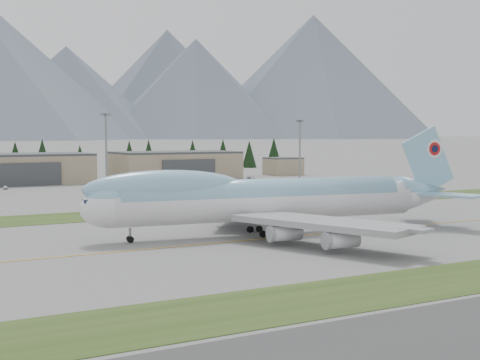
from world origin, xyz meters
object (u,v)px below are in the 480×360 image
service_vehicle_a (5,189)px  service_vehicle_b (105,189)px  boeing_747_freighter (265,199)px  service_vehicle_c (251,180)px  hangar_center (21,169)px  hangar_right (175,165)px

service_vehicle_a → service_vehicle_b: 32.22m
boeing_747_freighter → service_vehicle_c: size_ratio=15.79×
boeing_747_freighter → hangar_center: (-13.94, 145.61, -1.01)m
hangar_center → service_vehicle_a: (-9.25, -22.27, -5.39)m
hangar_center → service_vehicle_c: (81.69, -23.31, -5.39)m
service_vehicle_a → boeing_747_freighter: bearing=-73.3°
hangar_right → service_vehicle_c: 32.29m
service_vehicle_b → service_vehicle_c: size_ratio=0.71×
hangar_right → service_vehicle_b: size_ratio=14.33×
hangar_right → service_vehicle_a: (-69.25, -22.27, -5.39)m
service_vehicle_b → service_vehicle_c: 64.43m
service_vehicle_a → service_vehicle_c: bearing=5.4°
hangar_center → boeing_747_freighter: bearing=-84.5°
boeing_747_freighter → service_vehicle_c: bearing=68.8°
boeing_747_freighter → service_vehicle_c: 139.96m
hangar_center → service_vehicle_c: 85.12m
boeing_747_freighter → service_vehicle_b: 108.02m
boeing_747_freighter → hangar_center: boeing_747_freighter is taller
service_vehicle_a → service_vehicle_c: service_vehicle_c is taller
hangar_right → service_vehicle_a: 72.94m
service_vehicle_a → hangar_right: bearing=23.9°
hangar_center → service_vehicle_b: hangar_center is taller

